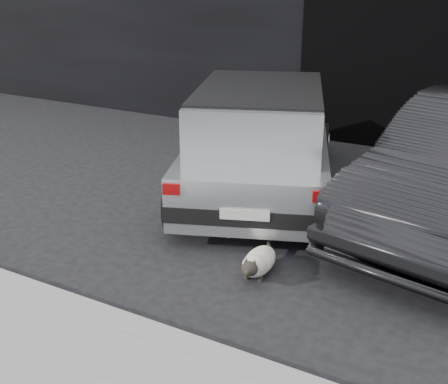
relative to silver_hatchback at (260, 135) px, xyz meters
The scene contains 6 objects.
ground 1.37m from the silver_hatchback, 67.37° to the right, with size 80.00×80.00×0.00m, color black.
garage_opening 3.34m from the silver_hatchback, 64.56° to the left, with size 4.00×0.10×2.60m, color black.
curb 3.95m from the silver_hatchback, 68.51° to the right, with size 18.00×0.25×0.12m, color gray.
silver_hatchback is the anchor object (origin of this frame).
cat_siamese 2.47m from the silver_hatchback, 64.67° to the right, with size 0.36×0.88×0.31m.
cat_white 1.62m from the silver_hatchback, 71.60° to the right, with size 0.63×0.42×0.33m.
Camera 1 is at (2.74, -5.77, 2.94)m, focal length 45.00 mm.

